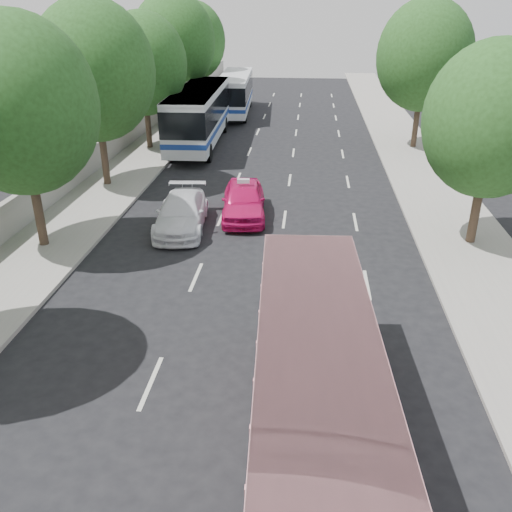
# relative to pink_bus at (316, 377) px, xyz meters

# --- Properties ---
(ground) EXTENTS (120.00, 120.00, 0.00)m
(ground) POSITION_rel_pink_bus_xyz_m (-2.29, 3.83, -1.92)
(ground) COLOR black
(ground) RESTS_ON ground
(sidewalk_left) EXTENTS (4.00, 90.00, 0.15)m
(sidewalk_left) POSITION_rel_pink_bus_xyz_m (-10.79, 23.83, -1.84)
(sidewalk_left) COLOR #9E998E
(sidewalk_left) RESTS_ON ground
(sidewalk_right) EXTENTS (4.00, 90.00, 0.12)m
(sidewalk_right) POSITION_rel_pink_bus_xyz_m (6.21, 23.83, -1.86)
(sidewalk_right) COLOR #9E998E
(sidewalk_right) RESTS_ON ground
(low_wall) EXTENTS (0.30, 90.00, 1.50)m
(low_wall) POSITION_rel_pink_bus_xyz_m (-12.59, 23.83, -1.02)
(low_wall) COLOR #9E998E
(low_wall) RESTS_ON sidewalk_left
(tree_left_b) EXTENTS (5.70, 5.70, 8.88)m
(tree_left_b) POSITION_rel_pink_bus_xyz_m (-10.72, 9.77, 3.90)
(tree_left_b) COLOR #38281E
(tree_left_b) RESTS_ON ground
(tree_left_c) EXTENTS (6.00, 6.00, 9.35)m
(tree_left_c) POSITION_rel_pink_bus_xyz_m (-10.92, 17.77, 4.21)
(tree_left_c) COLOR #38281E
(tree_left_c) RESTS_ON ground
(tree_left_d) EXTENTS (5.52, 5.52, 8.60)m
(tree_left_d) POSITION_rel_pink_bus_xyz_m (-10.82, 25.77, 3.72)
(tree_left_d) COLOR #38281E
(tree_left_d) RESTS_ON ground
(tree_left_e) EXTENTS (6.30, 6.30, 9.82)m
(tree_left_e) POSITION_rel_pink_bus_xyz_m (-10.72, 33.77, 4.51)
(tree_left_e) COLOR #38281E
(tree_left_e) RESTS_ON ground
(tree_left_f) EXTENTS (5.88, 5.88, 9.16)m
(tree_left_f) POSITION_rel_pink_bus_xyz_m (-10.92, 41.77, 4.08)
(tree_left_f) COLOR #38281E
(tree_left_f) RESTS_ON ground
(tree_right_near) EXTENTS (5.10, 5.10, 7.95)m
(tree_right_near) POSITION_rel_pink_bus_xyz_m (6.48, 11.77, 3.29)
(tree_right_near) COLOR #38281E
(tree_right_near) RESTS_ON ground
(tree_right_far) EXTENTS (6.00, 6.00, 9.35)m
(tree_right_far) POSITION_rel_pink_bus_xyz_m (6.78, 27.77, 4.21)
(tree_right_far) COLOR #38281E
(tree_right_far) RESTS_ON ground
(pink_bus) EXTENTS (2.94, 9.77, 3.08)m
(pink_bus) POSITION_rel_pink_bus_xyz_m (0.00, 0.00, 0.00)
(pink_bus) COLOR pink
(pink_bus) RESTS_ON ground
(pink_taxi) EXTENTS (2.38, 4.93, 1.62)m
(pink_taxi) POSITION_rel_pink_bus_xyz_m (-3.18, 13.99, -1.11)
(pink_taxi) COLOR #D5125F
(pink_taxi) RESTS_ON ground
(white_pickup) EXTENTS (2.46, 5.14, 1.44)m
(white_pickup) POSITION_rel_pink_bus_xyz_m (-5.69, 12.34, -1.20)
(white_pickup) COLOR white
(white_pickup) RESTS_ON ground
(tour_coach_front) EXTENTS (3.13, 12.64, 3.76)m
(tour_coach_front) POSITION_rel_pink_bus_xyz_m (-7.74, 27.38, 0.34)
(tour_coach_front) COLOR silver
(tour_coach_front) RESTS_ON ground
(tour_coach_rear) EXTENTS (3.00, 11.25, 3.33)m
(tour_coach_rear) POSITION_rel_pink_bus_xyz_m (-6.79, 38.73, 0.09)
(tour_coach_rear) COLOR white
(tour_coach_rear) RESTS_ON ground
(taxi_roof_sign) EXTENTS (0.57, 0.23, 0.18)m
(taxi_roof_sign) POSITION_rel_pink_bus_xyz_m (-3.18, 13.99, -0.21)
(taxi_roof_sign) COLOR silver
(taxi_roof_sign) RESTS_ON pink_taxi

